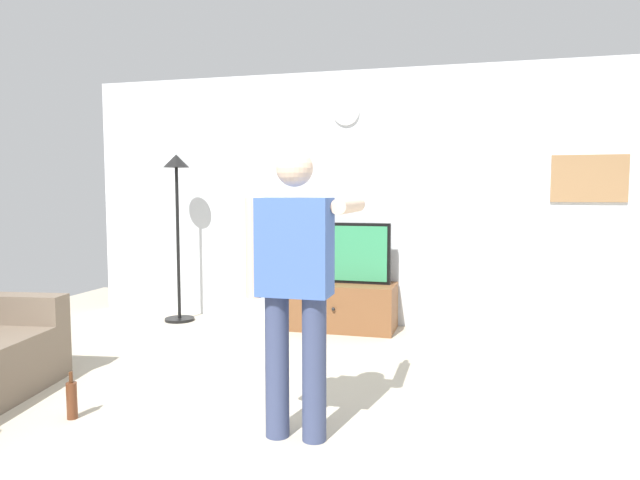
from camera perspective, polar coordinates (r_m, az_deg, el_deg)
ground_plane at (r=3.57m, az=-4.08°, el=-18.73°), size 8.40×8.40×0.00m
back_wall at (r=6.14m, az=4.84°, el=4.14°), size 6.40×0.10×2.70m
tv_stand at (r=5.96m, az=1.95°, el=-6.62°), size 1.16×0.55×0.48m
television at (r=5.92m, az=2.07°, el=-1.28°), size 1.04×0.07×0.63m
wall_clock at (r=6.18m, az=2.63°, el=12.68°), size 0.28×0.03×0.28m
framed_picture at (r=6.09m, az=25.31°, el=5.58°), size 0.69×0.04×0.45m
floor_lamp at (r=6.41m, az=-14.09°, el=3.66°), size 0.32×0.32×1.83m
person_standing_nearer_lamp at (r=3.26m, az=-2.44°, el=-3.73°), size 0.59×0.78×1.67m
beverage_bottle at (r=4.04m, az=-23.56°, el=-14.43°), size 0.07×0.07×0.30m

